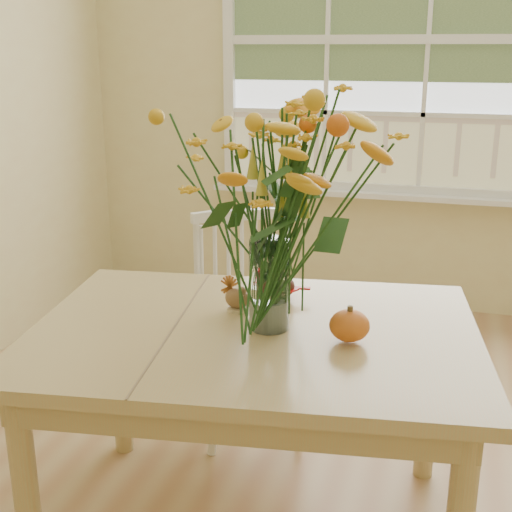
# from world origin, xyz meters

# --- Properties ---
(wall_back) EXTENTS (4.00, 0.02, 2.70)m
(wall_back) POSITION_xyz_m (0.00, 2.25, 1.35)
(wall_back) COLOR beige
(wall_back) RESTS_ON floor
(window) EXTENTS (2.42, 0.12, 1.74)m
(window) POSITION_xyz_m (0.00, 2.21, 1.53)
(window) COLOR silver
(window) RESTS_ON wall_back
(dining_table) EXTENTS (1.44, 1.12, 0.71)m
(dining_table) POSITION_xyz_m (-0.35, 0.06, 0.62)
(dining_table) COLOR tan
(dining_table) RESTS_ON floor
(windsor_chair) EXTENTS (0.54, 0.53, 0.87)m
(windsor_chair) POSITION_xyz_m (-0.57, 0.70, 0.49)
(windsor_chair) COLOR white
(windsor_chair) RESTS_ON floor
(flower_vase) EXTENTS (0.57, 0.57, 0.67)m
(flower_vase) POSITION_xyz_m (-0.31, 0.07, 1.11)
(flower_vase) COLOR white
(flower_vase) RESTS_ON dining_table
(pumpkin) EXTENTS (0.12, 0.12, 0.09)m
(pumpkin) POSITION_xyz_m (-0.07, 0.04, 0.75)
(pumpkin) COLOR #C14616
(pumpkin) RESTS_ON dining_table
(turkey_figurine) EXTENTS (0.09, 0.07, 0.10)m
(turkey_figurine) POSITION_xyz_m (-0.44, 0.18, 0.75)
(turkey_figurine) COLOR #CCB78C
(turkey_figurine) RESTS_ON dining_table
(dark_gourd) EXTENTS (0.13, 0.11, 0.08)m
(dark_gourd) POSITION_xyz_m (-0.33, 0.32, 0.75)
(dark_gourd) COLOR #38160F
(dark_gourd) RESTS_ON dining_table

